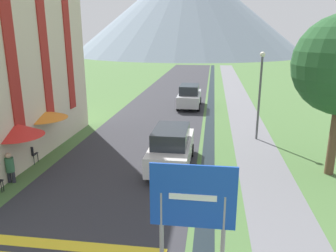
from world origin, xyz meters
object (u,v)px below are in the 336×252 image
parked_car_near (171,147)px  streetlamp (260,88)px  parked_car_far (189,96)px  cafe_umbrella_rear_orange (42,114)px  cafe_chair_far_right (31,153)px  person_seated_far (10,166)px  road_sign (193,208)px  cafe_umbrella_middle_red (16,130)px

parked_car_near → streetlamp: streetlamp is taller
parked_car_far → cafe_umbrella_rear_orange: cafe_umbrella_rear_orange is taller
cafe_chair_far_right → parked_car_near: bearing=27.1°
person_seated_far → streetlamp: 12.64m
cafe_umbrella_rear_orange → streetlamp: streetlamp is taller
person_seated_far → cafe_chair_far_right: bearing=97.0°
person_seated_far → parked_car_far: bearing=68.0°
cafe_chair_far_right → person_seated_far: size_ratio=0.68×
road_sign → cafe_umbrella_middle_red: size_ratio=1.36×
streetlamp → parked_car_near: bearing=-132.6°
parked_car_far → streetlamp: 9.02m
road_sign → cafe_umbrella_middle_red: road_sign is taller
person_seated_far → cafe_umbrella_rear_orange: bearing=95.9°
parked_car_near → streetlamp: size_ratio=0.92×
cafe_umbrella_middle_red → cafe_umbrella_rear_orange: bearing=94.2°
parked_car_near → person_seated_far: size_ratio=3.52×
streetlamp → cafe_umbrella_middle_red: bearing=-149.8°
cafe_umbrella_middle_red → cafe_umbrella_rear_orange: (-0.18, 2.45, 0.04)m
road_sign → cafe_umbrella_rear_orange: 11.10m
parked_car_near → person_seated_far: (-6.06, -2.44, -0.22)m
road_sign → person_seated_far: bearing=148.5°
road_sign → streetlamp: bearing=76.0°
streetlamp → parked_car_far: bearing=119.4°
person_seated_far → cafe_umbrella_middle_red: bearing=100.4°
road_sign → cafe_chair_far_right: road_sign is taller
cafe_chair_far_right → streetlamp: streetlamp is taller
parked_car_far → cafe_umbrella_middle_red: cafe_umbrella_middle_red is taller
parked_car_near → parked_car_far: size_ratio=1.03×
parked_car_far → streetlamp: streetlamp is taller
cafe_chair_far_right → person_seated_far: 1.92m
road_sign → streetlamp: 11.95m
person_seated_far → streetlamp: streetlamp is taller
cafe_umbrella_middle_red → streetlamp: bearing=30.2°
cafe_umbrella_rear_orange → person_seated_far: cafe_umbrella_rear_orange is taller
parked_car_near → cafe_chair_far_right: bearing=-175.1°
road_sign → parked_car_far: 19.32m
parked_car_far → cafe_umbrella_middle_red: bearing=-114.0°
road_sign → person_seated_far: road_sign is taller
cafe_umbrella_middle_red → person_seated_far: 1.54m
parked_car_far → cafe_umbrella_rear_orange: size_ratio=1.76×
person_seated_far → streetlamp: (10.28, 7.03, 2.17)m
cafe_chair_far_right → streetlamp: 11.93m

